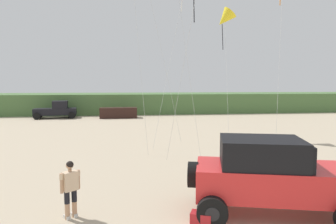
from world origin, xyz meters
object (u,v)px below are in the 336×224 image
Objects in this scene: kite_purple_stunt at (225,19)px; distant_pickup at (57,110)px; person_watching at (70,186)px; cooler_box at (201,219)px; jeep at (270,175)px; distant_sedan at (119,113)px.

distant_pickup is at bearing 136.97° from kite_purple_stunt.
person_watching is 3.78m from cooler_box.
jeep is at bearing 34.57° from cooler_box.
person_watching is at bearing -172.30° from cooler_box.
kite_purple_stunt reaches higher than jeep.
distant_sedan is at bearing -5.68° from distant_pickup.
person_watching is 0.35× the size of distant_pickup.
person_watching reaches higher than cooler_box.
kite_purple_stunt is at bearing 55.84° from person_watching.
cooler_box is (3.57, -0.99, -0.75)m from person_watching.
kite_purple_stunt is (3.05, 13.52, 7.42)m from jeep.
kite_purple_stunt is (15.12, -14.12, 7.68)m from distant_pickup.
distant_sedan is 17.61m from kite_purple_stunt.
distant_sedan reaches higher than cooler_box.
kite_purple_stunt is (5.23, 13.96, 8.43)m from cooler_box.
cooler_box is 0.06× the size of kite_purple_stunt.
distant_pickup is (-9.90, 28.07, 0.75)m from cooler_box.
kite_purple_stunt reaches higher than person_watching.
distant_pickup is at bearing 173.67° from distant_sedan.
cooler_box is 17.12m from kite_purple_stunt.
cooler_box is at bearing -84.65° from distant_sedan.
jeep is 2.43m from cooler_box.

